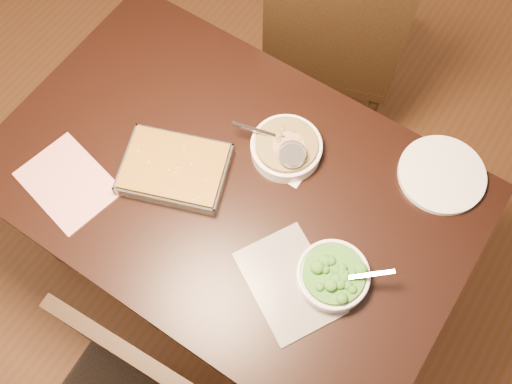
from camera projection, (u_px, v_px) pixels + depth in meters
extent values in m
plane|color=#462B14|center=(238.00, 261.00, 2.34)|extent=(4.00, 4.00, 0.00)
cube|color=black|center=(230.00, 185.00, 1.68)|extent=(1.40, 0.90, 0.04)
cube|color=black|center=(231.00, 195.00, 1.74)|extent=(1.26, 0.76, 0.08)
cylinder|color=black|center=(33.00, 222.00, 2.03)|extent=(0.07, 0.07, 0.71)
cylinder|color=black|center=(160.00, 79.00, 2.29)|extent=(0.07, 0.07, 0.71)
cylinder|color=black|center=(439.00, 240.00, 2.00)|extent=(0.07, 0.07, 0.71)
cube|color=#C43841|center=(68.00, 183.00, 1.66)|extent=(0.31, 0.25, 0.01)
cube|color=#292A31|center=(289.00, 282.00, 1.53)|extent=(0.35, 0.32, 0.01)
cube|color=white|center=(291.00, 167.00, 1.68)|extent=(0.10, 0.10, 0.00)
cylinder|color=white|center=(286.00, 149.00, 1.68)|extent=(0.21, 0.21, 0.04)
torus|color=white|center=(287.00, 145.00, 1.66)|extent=(0.21, 0.21, 0.01)
cylinder|color=#33260D|center=(287.00, 144.00, 1.66)|extent=(0.18, 0.18, 0.02)
cube|color=silver|center=(265.00, 139.00, 1.65)|extent=(0.13, 0.06, 0.04)
cylinder|color=maroon|center=(289.00, 146.00, 1.65)|extent=(0.09, 0.09, 0.00)
cylinder|color=white|center=(333.00, 276.00, 1.52)|extent=(0.19, 0.19, 0.04)
torus|color=white|center=(334.00, 274.00, 1.50)|extent=(0.20, 0.20, 0.01)
cylinder|color=#155112|center=(334.00, 274.00, 1.50)|extent=(0.17, 0.17, 0.02)
cube|color=silver|center=(358.00, 271.00, 1.49)|extent=(0.11, 0.09, 0.04)
cube|color=silver|center=(176.00, 173.00, 1.67)|extent=(0.36, 0.31, 0.01)
cube|color=#54330C|center=(175.00, 169.00, 1.65)|extent=(0.34, 0.29, 0.05)
cube|color=silver|center=(185.00, 138.00, 1.69)|extent=(0.28, 0.11, 0.04)
cube|color=silver|center=(164.00, 202.00, 1.60)|extent=(0.28, 0.11, 0.04)
cube|color=silver|center=(224.00, 180.00, 1.63)|extent=(0.08, 0.21, 0.04)
cube|color=silver|center=(126.00, 159.00, 1.66)|extent=(0.08, 0.21, 0.04)
cylinder|color=black|center=(291.00, 161.00, 1.65)|extent=(0.07, 0.07, 0.07)
cylinder|color=silver|center=(292.00, 154.00, 1.61)|extent=(0.08, 0.08, 0.02)
cylinder|color=white|center=(442.00, 174.00, 1.66)|extent=(0.26, 0.26, 0.02)
cylinder|color=black|center=(118.00, 357.00, 1.98)|extent=(0.04, 0.04, 0.43)
cube|color=black|center=(138.00, 362.00, 1.50)|extent=(0.44, 0.06, 0.47)
cube|color=black|center=(335.00, 39.00, 2.22)|extent=(0.59, 0.59, 0.04)
cylinder|color=black|center=(383.00, 51.00, 2.51)|extent=(0.04, 0.04, 0.46)
cylinder|color=black|center=(366.00, 128.00, 2.34)|extent=(0.04, 0.04, 0.46)
cylinder|color=black|center=(293.00, 32.00, 2.55)|extent=(0.04, 0.04, 0.46)
cylinder|color=black|center=(270.00, 106.00, 2.39)|extent=(0.04, 0.04, 0.46)
cube|color=black|center=(332.00, 35.00, 1.89)|extent=(0.46, 0.18, 0.50)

